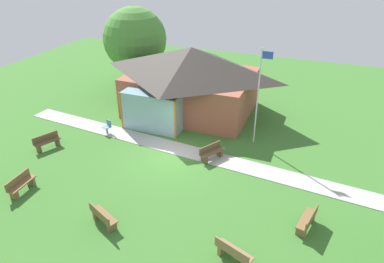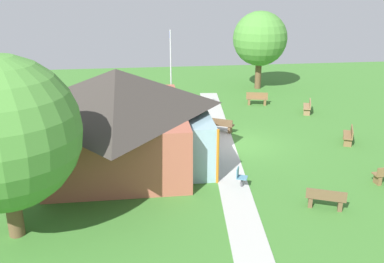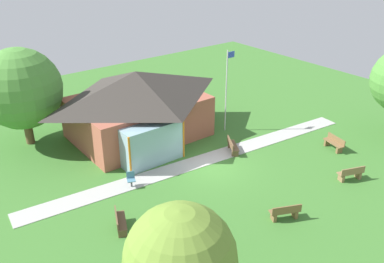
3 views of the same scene
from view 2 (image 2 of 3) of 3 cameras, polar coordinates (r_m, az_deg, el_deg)
name	(u,v)px [view 2 (image 2 of 3)]	position (r m, az deg, el deg)	size (l,w,h in m)	color
ground_plane	(238,145)	(23.43, 6.09, -1.72)	(44.00, 44.00, 0.00)	#3D752D
pavilion	(121,114)	(20.82, -9.23, 2.24)	(9.21, 7.83, 4.51)	#A35642
footpath	(223,145)	(23.25, 4.02, -1.79)	(22.09, 1.30, 0.03)	#ADADA8
flagpole	(171,74)	(25.76, -2.78, 7.56)	(0.64, 0.08, 5.66)	silver
bench_mid_left	(326,199)	(17.70, 17.07, -8.43)	(1.00, 1.55, 0.84)	brown
bench_front_right	(308,107)	(29.65, 14.88, 3.10)	(1.56, 0.93, 0.84)	olive
bench_front_center	(349,136)	(24.88, 19.81, -0.55)	(1.55, 1.02, 0.84)	brown
bench_lawn_far_right	(257,99)	(30.94, 8.49, 4.22)	(0.77, 1.56, 0.84)	brown
bench_rear_near_path	(221,126)	(25.11, 3.76, 0.79)	(1.13, 1.52, 0.84)	brown
patio_chair_west	(241,178)	(18.69, 6.37, -6.04)	(0.57, 0.57, 0.86)	teal
tree_far_east	(260,39)	(35.03, 8.88, 11.89)	(4.21, 4.21, 6.07)	brown
tree_behind_pavilion_left	(2,133)	(15.17, -23.58, -0.23)	(5.07, 5.07, 6.28)	brown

